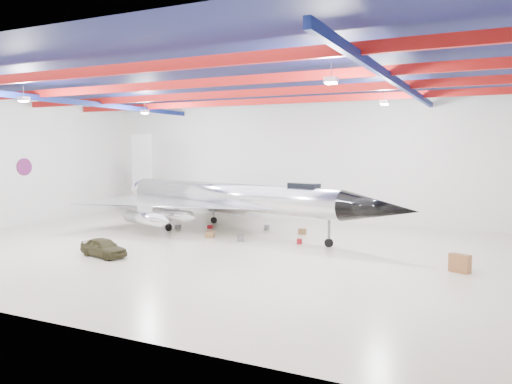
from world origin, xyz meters
The scene contains 16 objects.
floor centered at (0.00, 0.00, 0.00)m, with size 40.00×40.00×0.00m, color beige.
wall_back centered at (0.00, 15.00, 5.50)m, with size 40.00×40.00×0.00m, color silver.
wall_left centered at (-20.00, 0.00, 5.50)m, with size 30.00×30.00×0.00m, color silver.
ceiling centered at (0.00, 0.00, 11.00)m, with size 40.00×40.00×0.00m, color #0A0F38.
ceiling_structure centered at (0.00, 0.00, 10.32)m, with size 39.50×29.50×1.08m.
wall_roundel centered at (-19.94, 2.00, 5.00)m, with size 1.50×1.50×0.10m, color #B21414.
jet_aircraft centered at (-2.01, 5.87, 2.58)m, with size 28.41×19.99×7.86m.
jeep centered at (-4.51, -5.22, 0.58)m, with size 1.37×3.40×1.16m, color #38341C.
desk centered at (15.36, 0.07, 0.49)m, with size 1.06×0.53×0.98m, color brown.
toolbox_red centered at (-4.23, 6.92, 0.14)m, with size 0.39×0.31×0.28m, color maroon.
engine_drum centered at (0.76, 2.78, 0.22)m, with size 0.50×0.50×0.45m, color #59595B.
parts_bin centered at (3.63, 7.58, 0.21)m, with size 0.61×0.49×0.43m, color olive.
crate_small centered at (-6.67, 5.84, 0.15)m, with size 0.41×0.33×0.29m, color #59595B.
tool_chest centered at (4.82, 3.84, 0.18)m, with size 0.39×0.39×0.35m, color maroon.
oil_barrel centered at (-2.03, 3.21, 0.22)m, with size 0.63×0.50×0.44m, color olive.
spares_box centered at (0.34, 8.21, 0.20)m, with size 0.44×0.44×0.39m, color #59595B.
Camera 1 is at (16.90, -28.21, 6.59)m, focal length 35.00 mm.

